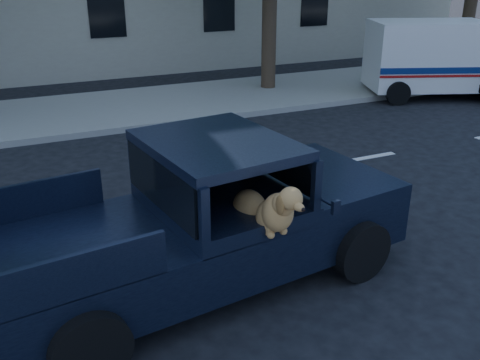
{
  "coord_description": "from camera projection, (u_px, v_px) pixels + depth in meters",
  "views": [
    {
      "loc": [
        -2.64,
        -4.99,
        3.83
      ],
      "look_at": [
        -0.29,
        0.15,
        1.49
      ],
      "focal_mm": 40.0,
      "sensor_mm": 36.0,
      "label": 1
    }
  ],
  "objects": [
    {
      "name": "mail_truck",
      "position": [
        434.0,
        64.0,
        15.7
      ],
      "size": [
        4.4,
        3.18,
        2.19
      ],
      "rotation": [
        0.0,
        0.0,
        -0.37
      ],
      "color": "silver",
      "rests_on": "ground"
    },
    {
      "name": "ground",
      "position": [
        266.0,
        290.0,
        6.68
      ],
      "size": [
        120.0,
        120.0,
        0.0
      ],
      "primitive_type": "plane",
      "color": "black",
      "rests_on": "ground"
    },
    {
      "name": "lane_stripes",
      "position": [
        278.0,
        173.0,
        10.3
      ],
      "size": [
        21.6,
        0.14,
        0.01
      ],
      "primitive_type": null,
      "color": "silver",
      "rests_on": "ground"
    },
    {
      "name": "far_sidewalk",
      "position": [
        110.0,
        110.0,
        14.37
      ],
      "size": [
        60.0,
        4.0,
        0.15
      ],
      "primitive_type": "cube",
      "color": "gray",
      "rests_on": "ground"
    },
    {
      "name": "pickup_truck",
      "position": [
        196.0,
        239.0,
        6.59
      ],
      "size": [
        5.4,
        2.87,
        1.86
      ],
      "rotation": [
        0.0,
        0.0,
        0.13
      ],
      "color": "black",
      "rests_on": "ground"
    }
  ]
}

